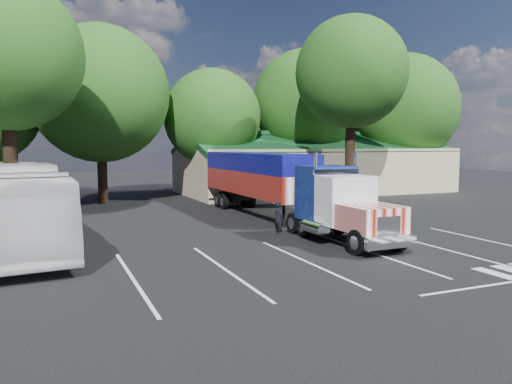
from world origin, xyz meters
name	(u,v)px	position (x,y,z in m)	size (l,w,h in m)	color
ground	(247,235)	(0.00, 0.00, 0.00)	(120.00, 120.00, 0.00)	black
event_hall	(313,168)	(13.74, 17.81, 2.21)	(24.20, 14.12, 5.55)	#BFB58E
tree_row_c	(100,94)	(-5.00, 16.20, 8.04)	(10.00, 10.00, 13.05)	black
tree_row_d	(212,117)	(4.00, 17.50, 6.58)	(8.00, 8.00, 10.60)	black
tree_row_e	(306,103)	(13.00, 18.00, 8.09)	(9.60, 9.60, 12.90)	black
tree_row_f	(403,108)	(23.00, 16.80, 7.79)	(10.40, 10.40, 13.00)	black
tree_near_left	(6,55)	(-10.50, 6.00, 8.81)	(7.60, 7.60, 12.65)	black
tree_near_right	(351,73)	(11.50, 8.50, 9.46)	(8.00, 8.00, 13.50)	black
semi_truck	(274,181)	(3.25, 3.84, 2.28)	(3.17, 19.29, 4.03)	black
woman	(278,218)	(1.60, -0.20, 0.79)	(0.58, 0.38, 1.58)	black
bicycle	(333,216)	(5.50, 1.00, 0.46)	(0.61, 1.74, 0.92)	black
tour_bus	(17,206)	(-10.05, 0.94, 1.80)	(3.02, 12.92, 3.60)	silver
silver_sedan	(246,193)	(5.00, 12.53, 0.70)	(1.47, 4.22, 1.39)	#929599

